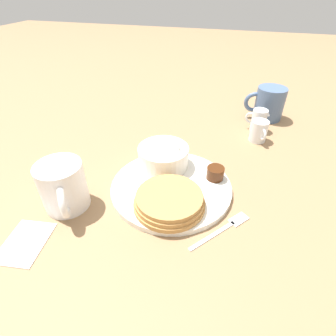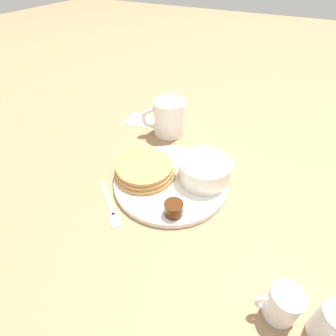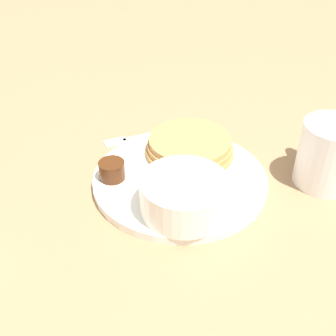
{
  "view_description": "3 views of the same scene",
  "coord_description": "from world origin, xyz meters",
  "px_view_note": "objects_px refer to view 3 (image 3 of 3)",
  "views": [
    {
      "loc": [
        0.4,
        0.11,
        0.36
      ],
      "look_at": [
        -0.01,
        -0.01,
        0.05
      ],
      "focal_mm": 28.0,
      "sensor_mm": 36.0,
      "label": 1
    },
    {
      "loc": [
        -0.19,
        0.38,
        0.4
      ],
      "look_at": [
        0.01,
        -0.01,
        0.03
      ],
      "focal_mm": 28.0,
      "sensor_mm": 36.0,
      "label": 2
    },
    {
      "loc": [
        -0.43,
        -0.21,
        0.38
      ],
      "look_at": [
        -0.02,
        0.01,
        0.03
      ],
      "focal_mm": 45.0,
      "sensor_mm": 36.0,
      "label": 3
    }
  ],
  "objects_px": {
    "plate": "(180,179)",
    "coffee_mug": "(328,153)",
    "fork": "(134,137)",
    "bowl": "(184,194)"
  },
  "relations": [
    {
      "from": "coffee_mug",
      "to": "fork",
      "type": "relative_size",
      "value": 0.95
    },
    {
      "from": "coffee_mug",
      "to": "plate",
      "type": "bearing_deg",
      "value": 119.23
    },
    {
      "from": "plate",
      "to": "coffee_mug",
      "type": "relative_size",
      "value": 2.32
    },
    {
      "from": "plate",
      "to": "coffee_mug",
      "type": "distance_m",
      "value": 0.21
    },
    {
      "from": "bowl",
      "to": "coffee_mug",
      "type": "distance_m",
      "value": 0.22
    },
    {
      "from": "fork",
      "to": "plate",
      "type": "bearing_deg",
      "value": -120.79
    },
    {
      "from": "bowl",
      "to": "fork",
      "type": "relative_size",
      "value": 0.99
    },
    {
      "from": "plate",
      "to": "fork",
      "type": "relative_size",
      "value": 2.2
    },
    {
      "from": "bowl",
      "to": "fork",
      "type": "xyz_separation_m",
      "value": [
        0.13,
        0.16,
        -0.04
      ]
    },
    {
      "from": "plate",
      "to": "coffee_mug",
      "type": "bearing_deg",
      "value": -60.77
    }
  ]
}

